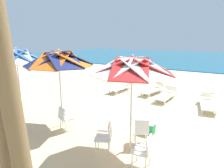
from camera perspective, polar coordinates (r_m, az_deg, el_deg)
The scene contains 19 objects.
ground_plane at distance 8.53m, azimuth 14.29°, elevation -9.20°, with size 80.00×80.00×0.00m, color beige.
sea at distance 38.73m, azimuth 29.32°, elevation 6.64°, with size 80.00×36.00×0.10m, color #19607F.
surf_foam at distance 20.61m, azimuth 25.73°, elevation 2.81°, with size 80.00×0.70×0.01m, color white.
beach_umbrella_0 at distance 5.21m, azimuth 5.92°, elevation 4.93°, with size 2.33×2.33×2.77m.
plastic_chair_0 at distance 5.65m, azimuth -1.96°, elevation -15.10°, with size 0.61×0.59×0.87m.
plastic_chair_1 at distance 5.12m, azimuth 9.45°, elevation -18.52°, with size 0.51×0.48×0.87m.
plastic_chair_2 at distance 6.06m, azimuth 8.62°, elevation -13.22°, with size 0.61×0.62×0.87m.
beach_umbrella_1 at distance 7.07m, azimuth -15.40°, elevation 6.88°, with size 2.42×2.42×2.84m.
plastic_chair_3 at distance 7.10m, azimuth -13.60°, elevation -9.41°, with size 0.55×0.57×0.87m.
beach_umbrella_2 at distance 9.24m, azimuth -26.33°, elevation 7.19°, with size 2.35×2.35×2.84m.
plastic_chair_4 at distance 10.05m, azimuth -26.58°, elevation -3.83°, with size 0.61×0.60×0.87m.
plastic_chair_5 at distance 9.25m, azimuth -29.85°, elevation -5.55°, with size 0.62×0.63×0.87m.
plastic_chair_6 at distance 11.77m, azimuth -26.32°, elevation -1.51°, with size 0.62×0.61×0.87m.
sun_lounger_0 at distance 10.13m, azimuth 26.36°, elevation -4.95°, with size 1.02×2.22×0.62m.
sun_lounger_1 at distance 10.78m, azimuth 15.61°, elevation -3.04°, with size 0.72×2.17×0.62m.
sun_lounger_2 at distance 11.76m, azimuth 12.01°, elevation -1.53°, with size 1.02×2.22×0.62m.
sun_lounger_3 at distance 12.13m, azimuth 2.67°, elevation -0.82°, with size 0.76×2.18×0.62m.
palm_tree_0 at distance 3.28m, azimuth -30.03°, elevation 13.43°, with size 2.94×3.10×5.22m.
cooler_box at distance 6.94m, azimuth 10.40°, elevation -12.46°, with size 0.50×0.34×0.40m.
Camera 1 is at (2.39, -7.56, 3.14)m, focal length 31.07 mm.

